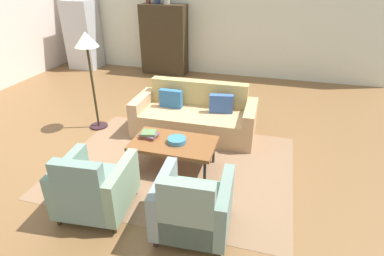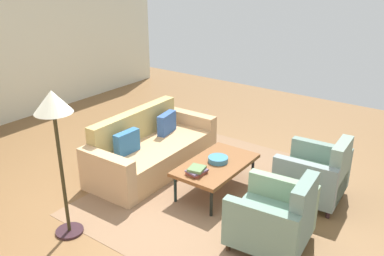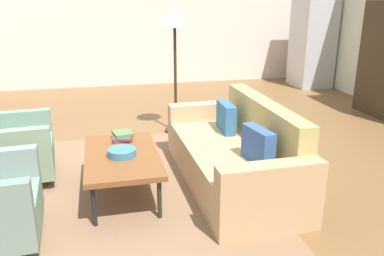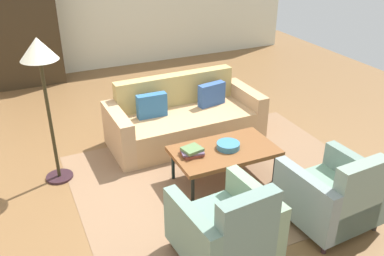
{
  "view_description": "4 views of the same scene",
  "coord_description": "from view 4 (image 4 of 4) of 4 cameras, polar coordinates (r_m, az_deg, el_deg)",
  "views": [
    {
      "loc": [
        1.9,
        -4.04,
        2.66
      ],
      "look_at": [
        0.84,
        -0.28,
        0.64
      ],
      "focal_mm": 29.33,
      "sensor_mm": 36.0,
      "label": 1
    },
    {
      "loc": [
        -3.58,
        -3.0,
        2.93
      ],
      "look_at": [
        0.82,
        0.19,
        0.72
      ],
      "focal_mm": 38.62,
      "sensor_mm": 36.0,
      "label": 2
    },
    {
      "loc": [
        4.24,
        -0.53,
        1.89
      ],
      "look_at": [
        0.83,
        0.27,
        0.72
      ],
      "focal_mm": 37.56,
      "sensor_mm": 36.0,
      "label": 3
    },
    {
      "loc": [
        -1.5,
        -4.04,
        2.84
      ],
      "look_at": [
        0.34,
        -0.03,
        0.59
      ],
      "focal_mm": 39.28,
      "sensor_mm": 36.0,
      "label": 4
    }
  ],
  "objects": [
    {
      "name": "ground_plane",
      "position": [
        5.16,
        -3.59,
        -6.47
      ],
      "size": [
        10.89,
        10.89,
        0.0
      ],
      "primitive_type": "plane",
      "color": "brown"
    },
    {
      "name": "area_rug",
      "position": [
        5.12,
        3.98,
        -6.74
      ],
      "size": [
        3.4,
        2.6,
        0.01
      ],
      "primitive_type": "cube",
      "color": "#836348",
      "rests_on": "ground"
    },
    {
      "name": "couch",
      "position": [
        5.86,
        -1.2,
        1.19
      ],
      "size": [
        2.12,
        0.94,
        0.86
      ],
      "rotation": [
        0.0,
        0.0,
        3.16
      ],
      "color": "tan",
      "rests_on": "ground"
    },
    {
      "name": "coffee_table",
      "position": [
        4.88,
        4.4,
        -3.24
      ],
      "size": [
        1.2,
        0.7,
        0.43
      ],
      "color": "black",
      "rests_on": "ground"
    },
    {
      "name": "armchair_left",
      "position": [
        3.84,
        4.92,
        -13.75
      ],
      "size": [
        0.87,
        0.87,
        0.88
      ],
      "rotation": [
        0.0,
        0.0,
        0.09
      ],
      "color": "#342314",
      "rests_on": "ground"
    },
    {
      "name": "armchair_right",
      "position": [
        4.44,
        18.72,
        -8.88
      ],
      "size": [
        0.85,
        0.85,
        0.88
      ],
      "rotation": [
        0.0,
        0.0,
        0.06
      ],
      "color": "#302211",
      "rests_on": "ground"
    },
    {
      "name": "fruit_bowl",
      "position": [
        4.86,
        4.94,
        -2.39
      ],
      "size": [
        0.27,
        0.27,
        0.07
      ],
      "primitive_type": "cylinder",
      "color": "teal",
      "rests_on": "coffee_table"
    },
    {
      "name": "book_stack",
      "position": [
        4.71,
        0.02,
        -3.2
      ],
      "size": [
        0.28,
        0.23,
        0.09
      ],
      "color": "brown",
      "rests_on": "coffee_table"
    },
    {
      "name": "cabinet",
      "position": [
        8.27,
        -21.9,
        11.52
      ],
      "size": [
        1.2,
        0.51,
        1.8
      ],
      "color": "#332718",
      "rests_on": "ground"
    },
    {
      "name": "floor_lamp",
      "position": [
        4.75,
        -19.9,
        8.29
      ],
      "size": [
        0.4,
        0.4,
        1.72
      ],
      "color": "#2F1B21",
      "rests_on": "ground"
    }
  ]
}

